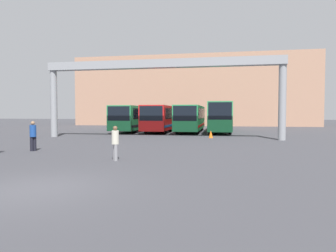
% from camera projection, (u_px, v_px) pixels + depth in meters
% --- Properties ---
extents(ground_plane, '(200.00, 200.00, 0.00)m').
position_uv_depth(ground_plane, '(35.00, 189.00, 8.49)').
color(ground_plane, '#38383D').
extents(building_backdrop, '(42.32, 12.00, 12.30)m').
position_uv_depth(building_backdrop, '(194.00, 92.00, 56.64)').
color(building_backdrop, tan).
rests_on(building_backdrop, ground).
extents(overhead_gantry, '(20.54, 0.80, 6.74)m').
position_uv_depth(overhead_gantry, '(160.00, 75.00, 25.57)').
color(overhead_gantry, gray).
rests_on(overhead_gantry, ground).
extents(bus_slot_0, '(2.57, 11.86, 2.98)m').
position_uv_depth(bus_slot_0, '(135.00, 117.00, 35.96)').
color(bus_slot_0, '#268C4C').
rests_on(bus_slot_0, ground).
extents(bus_slot_1, '(2.61, 11.55, 2.99)m').
position_uv_depth(bus_slot_1, '(162.00, 117.00, 35.22)').
color(bus_slot_1, red).
rests_on(bus_slot_1, ground).
extents(bus_slot_2, '(2.54, 11.80, 3.00)m').
position_uv_depth(bus_slot_2, '(191.00, 117.00, 34.75)').
color(bus_slot_2, '#268C4C').
rests_on(bus_slot_2, ground).
extents(bus_slot_3, '(2.44, 12.08, 3.32)m').
position_uv_depth(bus_slot_3, '(220.00, 116.00, 34.29)').
color(bus_slot_3, '#268C4C').
rests_on(bus_slot_3, ground).
extents(pedestrian_mid_left, '(0.33, 0.33, 1.58)m').
position_uv_depth(pedestrian_mid_left, '(115.00, 142.00, 13.62)').
color(pedestrian_mid_left, gray).
rests_on(pedestrian_mid_left, ground).
extents(pedestrian_near_left, '(0.35, 0.35, 1.70)m').
position_uv_depth(pedestrian_near_left, '(33.00, 135.00, 17.12)').
color(pedestrian_near_left, black).
rests_on(pedestrian_near_left, ground).
extents(traffic_cone, '(0.37, 0.37, 0.67)m').
position_uv_depth(traffic_cone, '(211.00, 134.00, 26.27)').
color(traffic_cone, orange).
rests_on(traffic_cone, ground).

